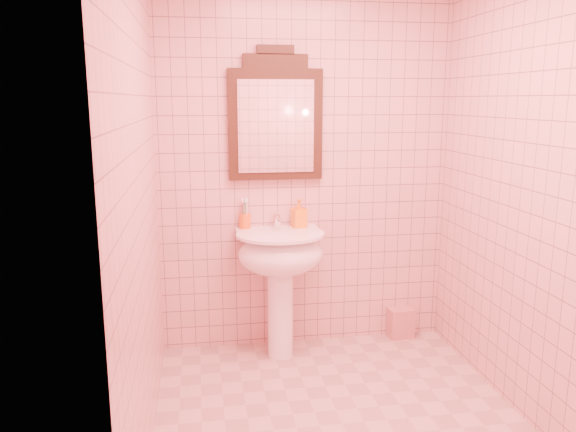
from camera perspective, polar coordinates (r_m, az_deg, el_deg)
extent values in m
plane|color=#C7A390|center=(3.25, 5.52, -20.27)|extent=(2.20, 2.20, 0.00)
cube|color=#CE988F|center=(3.86, 1.78, 4.76)|extent=(2.00, 0.02, 2.50)
cylinder|color=white|center=(3.83, -0.79, -9.20)|extent=(0.17, 0.17, 0.70)
ellipsoid|color=white|center=(3.69, -0.76, -3.94)|extent=(0.56, 0.46, 0.28)
cube|color=white|center=(3.82, -1.12, -1.62)|extent=(0.56, 0.15, 0.05)
cylinder|color=white|center=(3.66, -0.77, -1.91)|extent=(0.58, 0.58, 0.02)
cylinder|color=white|center=(3.81, -1.13, -0.52)|extent=(0.04, 0.04, 0.09)
cylinder|color=white|center=(3.74, -1.01, -0.18)|extent=(0.02, 0.10, 0.02)
cylinder|color=white|center=(3.70, -0.90, -0.64)|extent=(0.02, 0.02, 0.04)
cube|color=white|center=(3.80, -1.15, 0.32)|extent=(0.02, 0.07, 0.01)
cube|color=black|center=(3.77, -1.27, 9.24)|extent=(0.63, 0.05, 0.73)
cube|color=black|center=(3.78, -1.30, 15.46)|extent=(0.42, 0.05, 0.09)
cube|color=black|center=(3.78, -1.31, 16.53)|extent=(0.24, 0.05, 0.06)
cube|color=white|center=(3.74, -1.21, 9.07)|extent=(0.51, 0.01, 0.61)
cylinder|color=orange|center=(3.80, -4.40, -0.54)|extent=(0.08, 0.08, 0.10)
cylinder|color=silver|center=(3.80, -4.14, 0.09)|extent=(0.01, 0.01, 0.18)
cylinder|color=#338CD8|center=(3.81, -4.35, 0.13)|extent=(0.01, 0.01, 0.18)
cylinder|color=#E5334C|center=(3.80, -4.63, 0.10)|extent=(0.01, 0.01, 0.18)
cylinder|color=#3FBF59|center=(3.78, -4.61, 0.04)|extent=(0.01, 0.01, 0.18)
cylinder|color=#D8CC4C|center=(3.78, -4.30, 0.03)|extent=(0.01, 0.01, 0.18)
imported|color=orange|center=(3.81, 1.13, 0.27)|extent=(0.11, 0.11, 0.20)
cube|color=tan|center=(4.28, 11.38, -10.59)|extent=(0.19, 0.14, 0.22)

